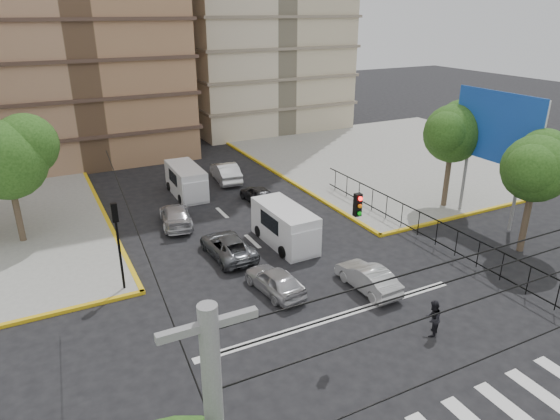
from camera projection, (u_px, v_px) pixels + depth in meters
ground at (350, 332)px, 21.11m from camera, size 160.00×160.00×0.00m
sidewalk_ne at (405, 156)px, 46.04m from camera, size 26.00×26.00×0.15m
stop_line at (334, 318)px, 22.09m from camera, size 13.00×0.40×0.01m
park_fence at (435, 247)px, 28.63m from camera, size 0.10×22.50×1.66m
billboard at (497, 129)px, 29.93m from camera, size 0.36×6.20×8.10m
tree_park_a at (537, 165)px, 26.43m from camera, size 4.41×3.60×6.83m
tree_park_c at (454, 131)px, 32.51m from camera, size 4.65×3.80×7.25m
tree_tudor at (8, 156)px, 27.32m from camera, size 5.39×4.40×7.43m
traffic_light_nw at (117, 232)px, 23.07m from camera, size 0.28×0.22×4.40m
traffic_light_hanging at (392, 221)px, 17.22m from camera, size 18.00×9.12×0.92m
van_right_lane at (287, 228)px, 28.50m from camera, size 2.10×5.02×2.24m
van_left_lane at (187, 182)px, 36.11m from camera, size 2.05×4.86×2.18m
car_silver_front_left at (275, 280)px, 23.88m from camera, size 1.95×3.88×1.27m
car_white_front_right at (368, 278)px, 24.14m from camera, size 1.47×3.84×1.25m
car_grey_mid_left at (228, 246)px, 27.40m from camera, size 2.18×4.48×1.23m
car_silver_rear_left at (176, 216)px, 31.34m from camera, size 2.50×4.64×1.28m
car_darkgrey_mid_right at (258, 195)px, 34.93m from camera, size 1.57×3.71×1.25m
car_white_rear_right at (226, 172)px, 39.36m from camera, size 2.15×4.76×1.52m
pedestrian_crosswalk at (433, 318)px, 20.63m from camera, size 1.00×0.95×1.62m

